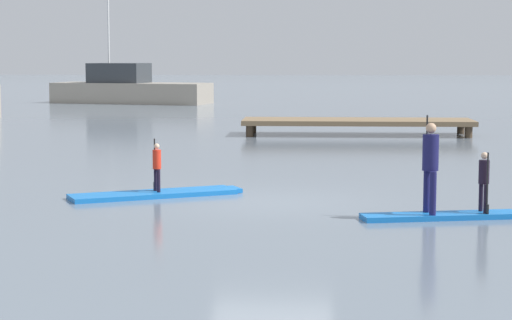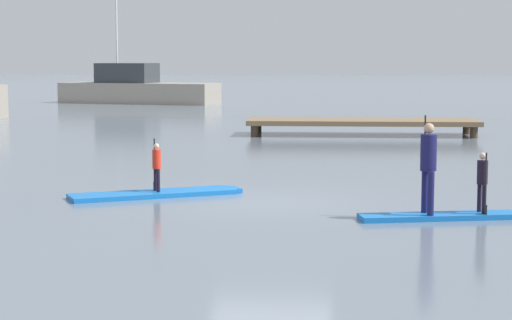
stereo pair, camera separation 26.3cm
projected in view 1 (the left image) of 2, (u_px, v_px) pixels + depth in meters
name	position (u px, v px, depth m)	size (l,w,h in m)	color
ground_plane	(272.00, 203.00, 19.26)	(240.00, 240.00, 0.00)	slate
paddleboard_near	(157.00, 194.00, 20.11)	(3.65, 2.33, 0.10)	blue
paddler_child_solo	(157.00, 165.00, 20.06)	(0.24, 0.35, 1.12)	black
paddleboard_far	(445.00, 216.00, 17.38)	(3.16, 1.17, 0.10)	blue
paddler_adult	(430.00, 162.00, 17.23)	(0.35, 0.52, 1.80)	#19194C
paddler_child_front	(484.00, 179.00, 17.41)	(0.23, 0.39, 1.13)	black
motor_boat_small_navy	(129.00, 89.00, 58.43)	(10.18, 5.17, 8.64)	#9E9384
floating_dock	(357.00, 122.00, 35.28)	(8.57, 2.39, 0.60)	#846B4C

